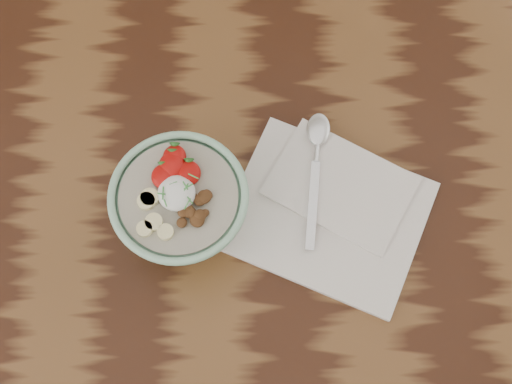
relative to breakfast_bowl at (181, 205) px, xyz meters
The scene contains 4 objects.
table 17.14cm from the breakfast_bowl, 147.20° to the right, with size 160.00×90.00×75.00cm.
breakfast_bowl is the anchor object (origin of this frame).
napkin 20.47cm from the breakfast_bowl, ahead, with size 31.51×28.98×1.56cm.
spoon 20.91cm from the breakfast_bowl, 27.89° to the left, with size 4.23×20.03×1.04cm.
Camera 1 is at (16.03, -24.80, 167.75)cm, focal length 50.00 mm.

